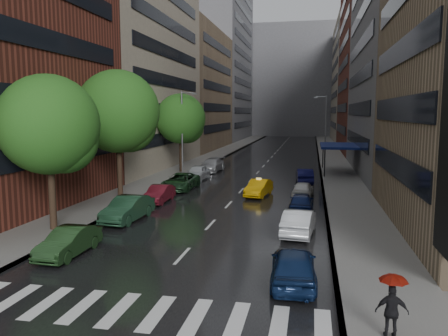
# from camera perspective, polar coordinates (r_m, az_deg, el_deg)

# --- Properties ---
(ground) EXTENTS (220.00, 220.00, 0.00)m
(ground) POSITION_cam_1_polar(r_m,az_deg,el_deg) (18.02, -9.29, -15.27)
(ground) COLOR gray
(ground) RESTS_ON ground
(road) EXTENTS (14.00, 140.00, 0.01)m
(road) POSITION_cam_1_polar(r_m,az_deg,el_deg) (66.17, 6.11, 1.28)
(road) COLOR black
(road) RESTS_ON ground
(sidewalk_left) EXTENTS (4.00, 140.00, 0.15)m
(sidewalk_left) POSITION_cam_1_polar(r_m,az_deg,el_deg) (67.58, -1.51, 1.50)
(sidewalk_left) COLOR gray
(sidewalk_left) RESTS_ON ground
(sidewalk_right) EXTENTS (4.00, 140.00, 0.15)m
(sidewalk_right) POSITION_cam_1_polar(r_m,az_deg,el_deg) (65.97, 13.92, 1.15)
(sidewalk_right) COLOR gray
(sidewalk_right) RESTS_ON ground
(crosswalk) EXTENTS (13.15, 2.80, 0.01)m
(crosswalk) POSITION_cam_1_polar(r_m,az_deg,el_deg) (16.25, -11.20, -17.88)
(crosswalk) COLOR silver
(crosswalk) RESTS_ON ground
(buildings_left) EXTENTS (8.00, 108.00, 38.00)m
(buildings_left) POSITION_cam_1_polar(r_m,az_deg,el_deg) (77.77, -4.51, 13.99)
(buildings_left) COLOR maroon
(buildings_left) RESTS_ON ground
(buildings_right) EXTENTS (8.05, 109.10, 36.00)m
(buildings_right) POSITION_cam_1_polar(r_m,az_deg,el_deg) (73.26, 18.88, 13.29)
(buildings_right) COLOR #937A5B
(buildings_right) RESTS_ON ground
(building_far) EXTENTS (40.00, 14.00, 32.00)m
(building_far) POSITION_cam_1_polar(r_m,az_deg,el_deg) (133.99, 8.94, 11.10)
(building_far) COLOR slate
(building_far) RESTS_ON ground
(tree_near) EXTENTS (5.67, 5.67, 9.03)m
(tree_near) POSITION_cam_1_polar(r_m,az_deg,el_deg) (26.65, -21.93, 5.25)
(tree_near) COLOR #382619
(tree_near) RESTS_ON ground
(tree_mid) EXTENTS (6.35, 6.35, 10.12)m
(tree_mid) POSITION_cam_1_polar(r_m,az_deg,el_deg) (34.59, -13.69, 7.16)
(tree_mid) COLOR #382619
(tree_mid) RESTS_ON ground
(tree_far) EXTENTS (5.64, 5.64, 9.00)m
(tree_far) POSITION_cam_1_polar(r_m,az_deg,el_deg) (49.83, -5.70, 6.42)
(tree_far) COLOR #382619
(tree_far) RESTS_ON ground
(taxi) EXTENTS (2.08, 4.32, 1.36)m
(taxi) POSITION_cam_1_polar(r_m,az_deg,el_deg) (36.20, 4.56, -2.60)
(taxi) COLOR #EAAA0C
(taxi) RESTS_ON ground
(parked_cars_left) EXTENTS (2.55, 35.51, 1.57)m
(parked_cars_left) POSITION_cam_1_polar(r_m,az_deg,el_deg) (38.53, -5.98, -1.93)
(parked_cars_left) COLOR #1A3618
(parked_cars_left) RESTS_ON ground
(parked_cars_right) EXTENTS (2.01, 30.43, 1.52)m
(parked_cars_right) POSITION_cam_1_polar(r_m,az_deg,el_deg) (29.71, 10.02, -4.81)
(parked_cars_right) COLOR #0F224A
(parked_cars_right) RESTS_ON ground
(ped_red_umbrella) EXTENTS (0.97, 0.82, 2.01)m
(ped_red_umbrella) POSITION_cam_1_polar(r_m,az_deg,el_deg) (14.47, 21.15, -15.81)
(ped_red_umbrella) COLOR black
(ped_red_umbrella) RESTS_ON sidewalk_right
(street_lamp_left) EXTENTS (1.74, 0.22, 9.00)m
(street_lamp_left) POSITION_cam_1_polar(r_m,az_deg,el_deg) (47.60, -5.40, 4.85)
(street_lamp_left) COLOR gray
(street_lamp_left) RESTS_ON sidewalk_left
(street_lamp_right) EXTENTS (1.74, 0.22, 9.00)m
(street_lamp_right) POSITION_cam_1_polar(r_m,az_deg,el_deg) (60.60, 13.05, 5.22)
(street_lamp_right) COLOR gray
(street_lamp_right) RESTS_ON sidewalk_right
(awning) EXTENTS (4.00, 8.00, 3.12)m
(awning) POSITION_cam_1_polar(r_m,az_deg,el_deg) (50.77, 14.73, 2.81)
(awning) COLOR navy
(awning) RESTS_ON sidewalk_right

